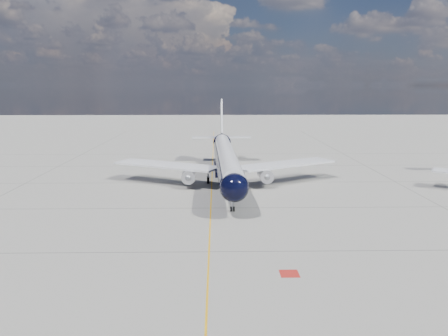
{
  "coord_description": "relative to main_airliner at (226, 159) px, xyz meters",
  "views": [
    {
      "loc": [
        0.69,
        -44.07,
        15.47
      ],
      "look_at": [
        1.82,
        16.5,
        4.0
      ],
      "focal_mm": 35.0,
      "sensor_mm": 36.0,
      "label": 1
    }
  ],
  "objects": [
    {
      "name": "main_airliner",
      "position": [
        0.0,
        0.0,
        0.0
      ],
      "size": [
        36.63,
        44.53,
        12.88
      ],
      "rotation": [
        0.0,
        0.0,
        0.02
      ],
      "color": "black",
      "rests_on": "ground"
    },
    {
      "name": "ground",
      "position": [
        -2.33,
        5.37,
        -4.0
      ],
      "size": [
        320.0,
        320.0,
        0.0
      ],
      "primitive_type": "plane",
      "color": "gray",
      "rests_on": "ground"
    },
    {
      "name": "red_marking",
      "position": [
        4.47,
        -34.63,
        -3.99
      ],
      "size": [
        1.6,
        1.6,
        0.01
      ],
      "primitive_type": "cube",
      "color": "maroon",
      "rests_on": "ground"
    },
    {
      "name": "taxiway_centerline",
      "position": [
        -2.33,
        0.37,
        -3.99
      ],
      "size": [
        0.16,
        160.0,
        0.01
      ],
      "primitive_type": "cube",
      "color": "orange",
      "rests_on": "ground"
    }
  ]
}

